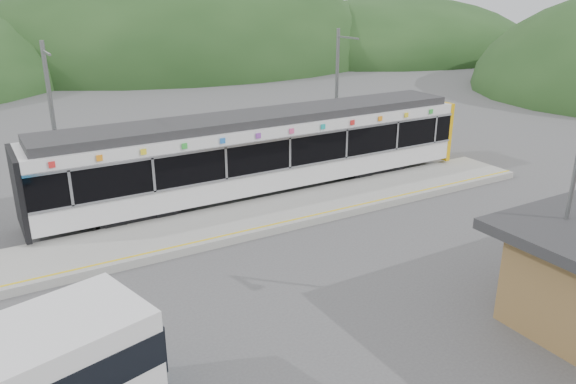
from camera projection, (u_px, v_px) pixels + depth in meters
ground at (312, 248)px, 20.38m from camera, size 120.00×120.00×0.00m
hills at (360, 180)px, 27.61m from camera, size 146.00×149.00×26.00m
platform at (268, 215)px, 23.00m from camera, size 26.00×3.20×0.30m
yellow_line at (284, 222)px, 21.89m from camera, size 26.00×0.10×0.01m
train at (264, 150)px, 25.13m from camera, size 20.44×3.01×3.74m
catenary_mast_west at (54, 125)px, 22.75m from camera, size 0.18×1.80×7.00m
catenary_mast_east at (337, 95)px, 29.41m from camera, size 0.18×1.80×7.00m
lamp_post at (575, 198)px, 14.88m from camera, size 0.38×1.10×6.08m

